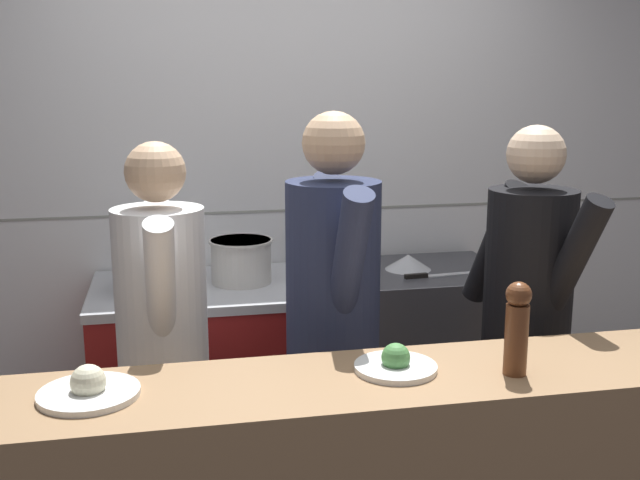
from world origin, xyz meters
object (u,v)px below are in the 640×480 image
stock_pot (149,267)px  mixing_bowl_steel (408,262)px  plated_dish_main (89,389)px  sauce_pot (241,260)px  pepper_mill (517,326)px  chef_sous (333,317)px  chef_line (526,315)px  chefs_knife (437,275)px  oven_range (199,377)px  chef_head_cook (163,338)px  plated_dish_appetiser (396,364)px

stock_pot → mixing_bowl_steel: bearing=3.4°
stock_pot → plated_dish_main: bearing=-96.2°
sauce_pot → pepper_mill: pepper_mill is taller
mixing_bowl_steel → plated_dish_main: bearing=-135.2°
stock_pot → chef_sous: bearing=-45.9°
sauce_pot → chef_line: 1.30m
stock_pot → mixing_bowl_steel: 1.22m
chefs_knife → plated_dish_main: size_ratio=1.43×
plated_dish_main → oven_range: bearing=75.6°
chefs_knife → chef_head_cook: chef_head_cook is taller
plated_dish_appetiser → chef_head_cook: chef_head_cook is taller
sauce_pot → mixing_bowl_steel: (0.80, -0.00, -0.05)m
mixing_bowl_steel → chef_sous: chef_sous is taller
chef_sous → chef_line: chef_sous is taller
oven_range → chef_head_cook: chef_head_cook is taller
stock_pot → chef_line: size_ratio=0.19×
mixing_bowl_steel → plated_dish_main: size_ratio=0.80×
stock_pot → plated_dish_appetiser: size_ratio=1.23×
sauce_pot → plated_dish_appetiser: size_ratio=1.18×
chefs_knife → plated_dish_appetiser: size_ratio=1.59×
oven_range → chef_head_cook: 0.84m
oven_range → chef_sous: size_ratio=0.55×
oven_range → chef_head_cook: bearing=-101.8°
plated_dish_appetiser → pepper_mill: (0.33, -0.10, 0.13)m
stock_pot → pepper_mill: (1.07, -1.35, 0.10)m
mixing_bowl_steel → chef_head_cook: chef_head_cook is taller
stock_pot → chefs_knife: size_ratio=0.77×
sauce_pot → chefs_knife: size_ratio=0.74×
oven_range → mixing_bowl_steel: mixing_bowl_steel is taller
plated_dish_appetiser → chef_line: chef_line is taller
oven_range → pepper_mill: (0.87, -1.41, 0.65)m
chef_head_cook → chef_line: 1.37m
chefs_knife → pepper_mill: size_ratio=1.41×
oven_range → chef_head_cook: (-0.15, -0.70, 0.44)m
plated_dish_appetiser → chef_sous: chef_sous is taller
sauce_pot → plated_dish_main: sauce_pot is taller
plated_dish_main → chef_head_cook: (0.19, 0.63, -0.09)m
chef_line → chef_sous: bearing=160.4°
stock_pot → plated_dish_main: size_ratio=1.10×
chefs_knife → chef_sous: bearing=-135.9°
mixing_bowl_steel → chef_sous: 0.94m
stock_pot → sauce_pot: size_ratio=1.04×
plated_dish_appetiser → chef_head_cook: (-0.68, 0.61, -0.09)m
sauce_pot → chef_head_cook: size_ratio=0.18×
chefs_knife → plated_dish_main: (-1.44, -1.19, 0.06)m
chefs_knife → pepper_mill: 1.30m
mixing_bowl_steel → pepper_mill: size_ratio=0.79×
oven_range → mixing_bowl_steel: 1.13m
chef_sous → mixing_bowl_steel: bearing=52.6°
chef_sous → oven_range: bearing=120.0°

